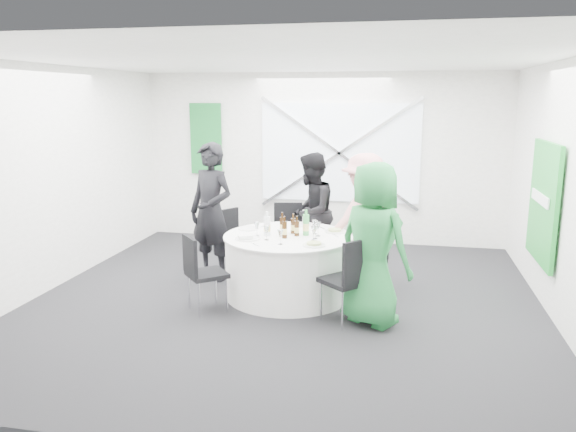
% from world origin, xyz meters
% --- Properties ---
extents(floor, '(6.00, 6.00, 0.00)m').
position_xyz_m(floor, '(0.00, 0.00, 0.00)').
color(floor, black).
rests_on(floor, ground).
extents(ceiling, '(6.00, 6.00, 0.00)m').
position_xyz_m(ceiling, '(0.00, 0.00, 2.80)').
color(ceiling, silver).
rests_on(ceiling, wall_back).
extents(wall_back, '(6.00, 0.00, 6.00)m').
position_xyz_m(wall_back, '(0.00, 3.00, 1.40)').
color(wall_back, silver).
rests_on(wall_back, floor).
extents(wall_front, '(6.00, 0.00, 6.00)m').
position_xyz_m(wall_front, '(0.00, -3.00, 1.40)').
color(wall_front, silver).
rests_on(wall_front, floor).
extents(wall_left, '(0.00, 6.00, 6.00)m').
position_xyz_m(wall_left, '(-3.00, 0.00, 1.40)').
color(wall_left, silver).
rests_on(wall_left, floor).
extents(wall_right, '(0.00, 6.00, 6.00)m').
position_xyz_m(wall_right, '(3.00, 0.00, 1.40)').
color(wall_right, silver).
rests_on(wall_right, floor).
extents(window_panel, '(2.60, 0.03, 1.60)m').
position_xyz_m(window_panel, '(0.30, 2.96, 1.50)').
color(window_panel, silver).
rests_on(window_panel, wall_back).
extents(window_brace_a, '(2.63, 0.05, 1.84)m').
position_xyz_m(window_brace_a, '(0.30, 2.92, 1.50)').
color(window_brace_a, silver).
rests_on(window_brace_a, window_panel).
extents(window_brace_b, '(2.63, 0.05, 1.84)m').
position_xyz_m(window_brace_b, '(0.30, 2.92, 1.50)').
color(window_brace_b, silver).
rests_on(window_brace_b, window_panel).
extents(green_banner, '(0.55, 0.04, 1.20)m').
position_xyz_m(green_banner, '(-2.00, 2.95, 1.70)').
color(green_banner, '#156B26').
rests_on(green_banner, wall_back).
extents(green_sign, '(0.05, 1.20, 1.40)m').
position_xyz_m(green_sign, '(2.94, 0.60, 1.20)').
color(green_sign, '#1A932D').
rests_on(green_sign, wall_right).
extents(banquet_table, '(1.56, 1.56, 0.76)m').
position_xyz_m(banquet_table, '(0.00, 0.20, 0.38)').
color(banquet_table, silver).
rests_on(banquet_table, floor).
extents(chair_back, '(0.50, 0.51, 0.93)m').
position_xyz_m(chair_back, '(-0.22, 1.29, 0.55)').
color(chair_back, black).
rests_on(chair_back, floor).
extents(chair_back_left, '(0.58, 0.58, 0.92)m').
position_xyz_m(chair_back_left, '(-0.89, 0.80, 0.54)').
color(chair_back_left, black).
rests_on(chair_back_left, floor).
extents(chair_back_right, '(0.52, 0.51, 0.86)m').
position_xyz_m(chair_back_right, '(1.01, 0.62, 0.50)').
color(chair_back_right, black).
rests_on(chair_back_right, floor).
extents(chair_front_right, '(0.61, 0.61, 0.95)m').
position_xyz_m(chair_front_right, '(0.82, -0.55, 0.56)').
color(chair_front_right, black).
rests_on(chair_front_right, floor).
extents(chair_front_left, '(0.57, 0.57, 0.89)m').
position_xyz_m(chair_front_left, '(-0.86, -0.54, 0.52)').
color(chair_front_left, black).
rests_on(chair_front_left, floor).
extents(person_man_back_left, '(0.78, 0.66, 1.83)m').
position_xyz_m(person_man_back_left, '(-1.13, 0.66, 0.91)').
color(person_man_back_left, black).
rests_on(person_man_back_left, floor).
extents(person_man_back, '(0.52, 0.84, 1.66)m').
position_xyz_m(person_man_back, '(0.10, 1.29, 0.83)').
color(person_man_back, black).
rests_on(person_man_back, floor).
extents(person_woman_pink, '(1.19, 1.08, 1.71)m').
position_xyz_m(person_woman_pink, '(0.87, 0.87, 0.85)').
color(person_woman_pink, '#D18787').
rests_on(person_woman_pink, floor).
extents(person_woman_green, '(1.02, 0.93, 1.75)m').
position_xyz_m(person_woman_green, '(1.05, -0.47, 0.88)').
color(person_woman_green, '#217A38').
rests_on(person_woman_green, floor).
extents(plate_back, '(0.25, 0.25, 0.01)m').
position_xyz_m(plate_back, '(0.07, 0.77, 0.77)').
color(plate_back, white).
rests_on(plate_back, banquet_table).
extents(plate_back_left, '(0.26, 0.26, 0.01)m').
position_xyz_m(plate_back_left, '(-0.56, 0.42, 0.77)').
color(plate_back_left, white).
rests_on(plate_back_left, banquet_table).
extents(plate_back_right, '(0.25, 0.25, 0.04)m').
position_xyz_m(plate_back_right, '(0.53, 0.49, 0.78)').
color(plate_back_right, white).
rests_on(plate_back_right, banquet_table).
extents(plate_front_right, '(0.26, 0.26, 0.04)m').
position_xyz_m(plate_front_right, '(0.38, -0.21, 0.78)').
color(plate_front_right, white).
rests_on(plate_front_right, banquet_table).
extents(plate_front_left, '(0.29, 0.29, 0.01)m').
position_xyz_m(plate_front_left, '(-0.43, -0.07, 0.77)').
color(plate_front_left, white).
rests_on(plate_front_left, banquet_table).
extents(napkin, '(0.19, 0.17, 0.04)m').
position_xyz_m(napkin, '(-0.45, -0.12, 0.80)').
color(napkin, silver).
rests_on(napkin, plate_front_left).
extents(beer_bottle_a, '(0.06, 0.06, 0.26)m').
position_xyz_m(beer_bottle_a, '(-0.09, 0.28, 0.86)').
color(beer_bottle_a, '#3A200A').
rests_on(beer_bottle_a, banquet_table).
extents(beer_bottle_b, '(0.06, 0.06, 0.25)m').
position_xyz_m(beer_bottle_b, '(0.04, 0.31, 0.85)').
color(beer_bottle_b, '#3A200A').
rests_on(beer_bottle_b, banquet_table).
extents(beer_bottle_c, '(0.06, 0.06, 0.24)m').
position_xyz_m(beer_bottle_c, '(0.11, 0.20, 0.85)').
color(beer_bottle_c, '#3A200A').
rests_on(beer_bottle_c, banquet_table).
extents(beer_bottle_d, '(0.06, 0.06, 0.26)m').
position_xyz_m(beer_bottle_d, '(-0.01, 0.06, 0.86)').
color(beer_bottle_d, '#3A200A').
rests_on(beer_bottle_d, banquet_table).
extents(green_water_bottle, '(0.08, 0.08, 0.32)m').
position_xyz_m(green_water_bottle, '(0.21, 0.25, 0.89)').
color(green_water_bottle, green).
rests_on(green_water_bottle, banquet_table).
extents(clear_water_bottle, '(0.08, 0.08, 0.29)m').
position_xyz_m(clear_water_bottle, '(-0.25, 0.15, 0.87)').
color(clear_water_bottle, white).
rests_on(clear_water_bottle, banquet_table).
extents(wine_glass_a, '(0.07, 0.07, 0.17)m').
position_xyz_m(wine_glass_a, '(0.35, 0.11, 0.88)').
color(wine_glass_a, white).
rests_on(wine_glass_a, banquet_table).
extents(wine_glass_b, '(0.07, 0.07, 0.17)m').
position_xyz_m(wine_glass_b, '(0.34, 0.02, 0.88)').
color(wine_glass_b, white).
rests_on(wine_glass_b, banquet_table).
extents(wine_glass_c, '(0.07, 0.07, 0.17)m').
position_xyz_m(wine_glass_c, '(0.30, 0.34, 0.88)').
color(wine_glass_c, white).
rests_on(wine_glass_c, banquet_table).
extents(wine_glass_d, '(0.07, 0.07, 0.17)m').
position_xyz_m(wine_glass_d, '(-0.20, -0.06, 0.88)').
color(wine_glass_d, white).
rests_on(wine_glass_d, banquet_table).
extents(wine_glass_e, '(0.07, 0.07, 0.17)m').
position_xyz_m(wine_glass_e, '(-0.36, 0.10, 0.88)').
color(wine_glass_e, white).
rests_on(wine_glass_e, banquet_table).
extents(wine_glass_f, '(0.07, 0.07, 0.17)m').
position_xyz_m(wine_glass_f, '(0.36, 0.24, 0.88)').
color(wine_glass_f, white).
rests_on(wine_glass_f, banquet_table).
extents(wine_glass_g, '(0.07, 0.07, 0.17)m').
position_xyz_m(wine_glass_g, '(0.00, -0.23, 0.88)').
color(wine_glass_g, white).
rests_on(wine_glass_g, banquet_table).
extents(fork_a, '(0.08, 0.14, 0.01)m').
position_xyz_m(fork_a, '(0.57, 0.29, 0.76)').
color(fork_a, silver).
rests_on(fork_a, banquet_table).
extents(knife_a, '(0.10, 0.13, 0.01)m').
position_xyz_m(knife_a, '(0.35, 0.65, 0.76)').
color(knife_a, silver).
rests_on(knife_a, banquet_table).
extents(fork_b, '(0.12, 0.12, 0.01)m').
position_xyz_m(fork_b, '(-0.51, -0.07, 0.76)').
color(fork_b, silver).
rests_on(fork_b, banquet_table).
extents(knife_b, '(0.12, 0.12, 0.01)m').
position_xyz_m(knife_b, '(-0.28, -0.31, 0.76)').
color(knife_b, silver).
rests_on(knife_b, banquet_table).
extents(fork_c, '(0.09, 0.14, 0.01)m').
position_xyz_m(fork_c, '(-0.40, 0.61, 0.76)').
color(fork_c, silver).
rests_on(fork_c, banquet_table).
extents(knife_c, '(0.10, 0.13, 0.01)m').
position_xyz_m(knife_c, '(-0.55, 0.37, 0.76)').
color(knife_c, silver).
rests_on(knife_c, banquet_table).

